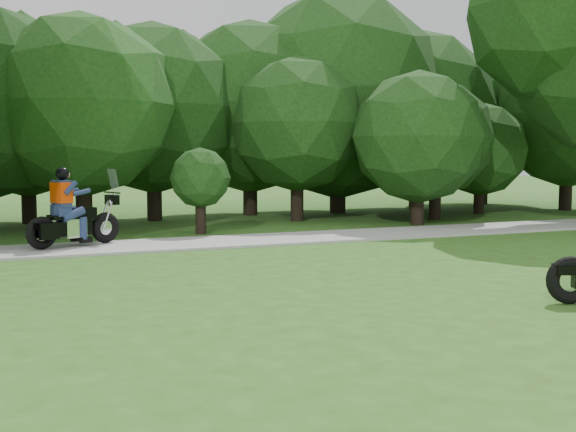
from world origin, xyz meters
TOP-DOWN VIEW (x-y plane):
  - ground at (0.00, 0.00)m, footprint 100.00×100.00m
  - walkway at (0.00, 8.00)m, footprint 60.00×2.20m
  - tree_line at (1.17, 14.33)m, footprint 36.95×11.57m
  - touring_motorcycle at (-5.18, 8.24)m, footprint 2.19×1.36m

SIDE VIEW (x-z plane):
  - ground at x=0.00m, z-range 0.00..0.00m
  - walkway at x=0.00m, z-range 0.00..0.06m
  - touring_motorcycle at x=-5.18m, z-range -0.18..1.58m
  - tree_line at x=1.17m, z-range -0.38..7.56m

